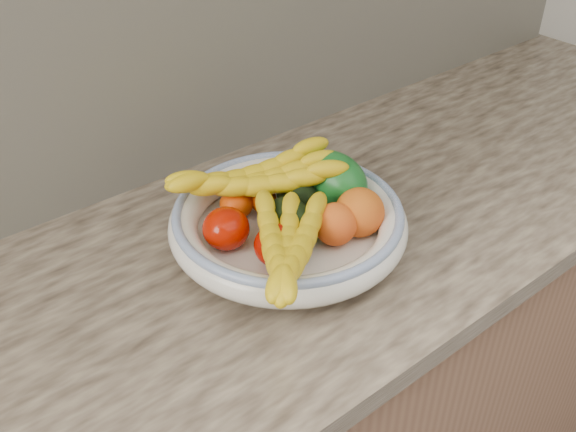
# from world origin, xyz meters

# --- Properties ---
(kitchen_counter) EXTENTS (2.44, 0.66, 1.40)m
(kitchen_counter) POSITION_xyz_m (0.00, 1.69, 0.46)
(kitchen_counter) COLOR brown
(kitchen_counter) RESTS_ON ground
(fruit_bowl) EXTENTS (0.39, 0.39, 0.08)m
(fruit_bowl) POSITION_xyz_m (0.00, 1.66, 0.95)
(fruit_bowl) COLOR white
(fruit_bowl) RESTS_ON kitchen_counter
(clementine_back_left) EXTENTS (0.06, 0.06, 0.05)m
(clementine_back_left) POSITION_xyz_m (-0.04, 1.75, 0.95)
(clementine_back_left) COLOR #EA4A04
(clementine_back_left) RESTS_ON fruit_bowl
(clementine_back_right) EXTENTS (0.06, 0.06, 0.04)m
(clementine_back_right) POSITION_xyz_m (0.04, 1.78, 0.95)
(clementine_back_right) COLOR orange
(clementine_back_right) RESTS_ON fruit_bowl
(clementine_back_mid) EXTENTS (0.05, 0.05, 0.04)m
(clementine_back_mid) POSITION_xyz_m (0.00, 1.73, 0.95)
(clementine_back_mid) COLOR #DF4B04
(clementine_back_mid) RESTS_ON fruit_bowl
(tomato_left) EXTENTS (0.10, 0.10, 0.07)m
(tomato_left) POSITION_xyz_m (-0.10, 1.69, 0.96)
(tomato_left) COLOR #AC1000
(tomato_left) RESTS_ON fruit_bowl
(tomato_near_left) EXTENTS (0.08, 0.08, 0.07)m
(tomato_near_left) POSITION_xyz_m (-0.06, 1.61, 0.96)
(tomato_near_left) COLOR #9F0B00
(tomato_near_left) RESTS_ON fruit_bowl
(avocado_center) EXTENTS (0.08, 0.11, 0.07)m
(avocado_center) POSITION_xyz_m (-0.01, 1.64, 0.96)
(avocado_center) COLOR black
(avocado_center) RESTS_ON fruit_bowl
(avocado_right) EXTENTS (0.07, 0.09, 0.06)m
(avocado_right) POSITION_xyz_m (0.05, 1.69, 0.96)
(avocado_right) COLOR black
(avocado_right) RESTS_ON fruit_bowl
(green_mango) EXTENTS (0.12, 0.14, 0.12)m
(green_mango) POSITION_xyz_m (0.11, 1.68, 0.98)
(green_mango) COLOR #10571A
(green_mango) RESTS_ON fruit_bowl
(peach_front) EXTENTS (0.09, 0.09, 0.07)m
(peach_front) POSITION_xyz_m (0.04, 1.59, 0.97)
(peach_front) COLOR orange
(peach_front) RESTS_ON fruit_bowl
(peach_right) EXTENTS (0.08, 0.08, 0.08)m
(peach_right) POSITION_xyz_m (0.09, 1.59, 0.97)
(peach_right) COLOR orange
(peach_right) RESTS_ON fruit_bowl
(banana_bunch_back) EXTENTS (0.34, 0.21, 0.09)m
(banana_bunch_back) POSITION_xyz_m (-0.01, 1.74, 0.99)
(banana_bunch_back) COLOR yellow
(banana_bunch_back) RESTS_ON fruit_bowl
(banana_bunch_front) EXTENTS (0.29, 0.30, 0.08)m
(banana_bunch_front) POSITION_xyz_m (-0.08, 1.56, 0.98)
(banana_bunch_front) COLOR yellow
(banana_bunch_front) RESTS_ON fruit_bowl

